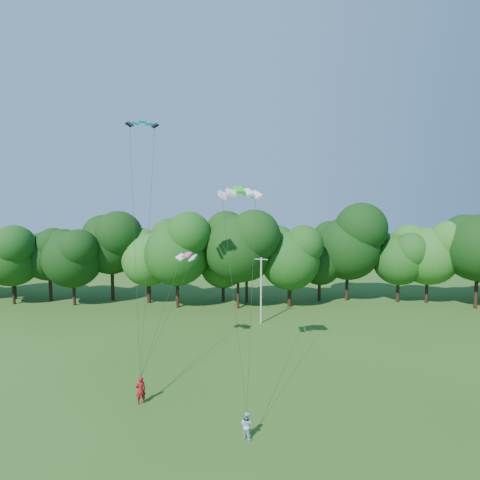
{
  "coord_description": "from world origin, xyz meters",
  "views": [
    {
      "loc": [
        1.89,
        -14.42,
        13.11
      ],
      "look_at": [
        1.33,
        13.0,
        10.75
      ],
      "focal_mm": 28.0,
      "sensor_mm": 36.0,
      "label": 1
    }
  ],
  "objects": [
    {
      "name": "kite_green",
      "position": [
        1.27,
        12.92,
        14.4
      ],
      "size": [
        3.35,
        2.11,
        0.64
      ],
      "rotation": [
        0.0,
        0.0,
        0.25
      ],
      "color": "green",
      "rests_on": "ground"
    },
    {
      "name": "kite_flyer_right",
      "position": [
        1.86,
        5.89,
        0.77
      ],
      "size": [
        0.95,
        0.9,
        1.54
      ],
      "primitive_type": "imported",
      "rotation": [
        0.0,
        0.0,
        2.56
      ],
      "color": "#B2D7F7",
      "rests_on": "ground"
    },
    {
      "name": "kite_flyer_left",
      "position": [
        -5.26,
        9.5,
        0.94
      ],
      "size": [
        0.82,
        0.71,
        1.88
      ],
      "primitive_type": "imported",
      "rotation": [
        0.0,
        0.0,
        3.62
      ],
      "color": "maroon",
      "rests_on": "ground"
    },
    {
      "name": "utility_pole",
      "position": [
        3.42,
        27.22,
        3.89
      ],
      "size": [
        1.45,
        0.57,
        7.54
      ],
      "rotation": [
        0.0,
        0.0,
        -0.34
      ],
      "color": "beige",
      "rests_on": "ground"
    },
    {
      "name": "tree_back_west",
      "position": [
        -29.99,
        35.07,
        7.46
      ],
      "size": [
        8.21,
        8.21,
        11.94
      ],
      "color": "#2F2013",
      "rests_on": "ground"
    },
    {
      "name": "tree_back_center",
      "position": [
        0.66,
        33.52,
        8.73
      ],
      "size": [
        9.61,
        9.61,
        13.98
      ],
      "color": "black",
      "rests_on": "ground"
    },
    {
      "name": "kite_pink",
      "position": [
        -3.46,
        18.16,
        8.97
      ],
      "size": [
        1.99,
        1.46,
        0.42
      ],
      "rotation": [
        0.0,
        0.0,
        -0.37
      ],
      "color": "#E53F8E",
      "rests_on": "ground"
    },
    {
      "name": "kite_teal",
      "position": [
        -7.33,
        18.79,
        20.64
      ],
      "size": [
        2.87,
        1.82,
        0.55
      ],
      "rotation": [
        0.0,
        0.0,
        0.25
      ],
      "color": "#047F83",
      "rests_on": "ground"
    }
  ]
}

